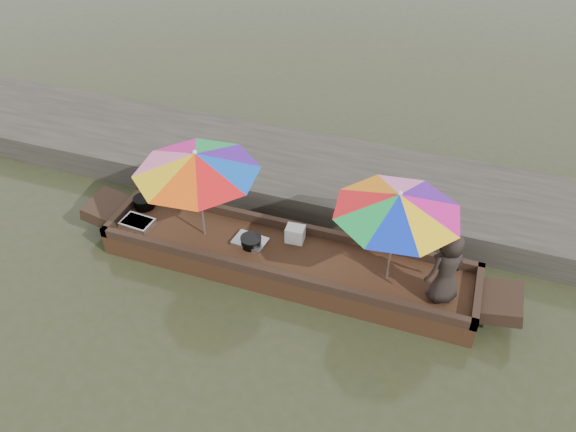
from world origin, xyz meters
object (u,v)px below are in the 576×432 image
(tray_crayfish, at_px, (137,223))
(umbrella_bow, at_px, (200,195))
(supply_bag, at_px, (295,234))
(umbrella_stern, at_px, (393,237))
(cooking_pot, at_px, (144,202))
(boat_hull, at_px, (286,261))
(vendor, at_px, (447,268))
(tray_scallop, at_px, (250,242))
(charcoal_grill, at_px, (251,242))

(tray_crayfish, distance_m, umbrella_bow, 1.34)
(supply_bag, distance_m, umbrella_stern, 1.67)
(cooking_pot, bearing_deg, supply_bag, 0.50)
(boat_hull, xyz_separation_m, vendor, (2.32, -0.14, 0.75))
(umbrella_bow, bearing_deg, vendor, -2.12)
(tray_scallop, distance_m, vendor, 2.97)
(tray_crayfish, height_order, umbrella_bow, umbrella_bow)
(tray_crayfish, bearing_deg, tray_scallop, 6.13)
(boat_hull, xyz_separation_m, tray_scallop, (-0.60, 0.03, 0.21))
(umbrella_stern, bearing_deg, supply_bag, 167.93)
(charcoal_grill, xyz_separation_m, supply_bag, (0.60, 0.34, 0.06))
(supply_bag, relative_size, umbrella_stern, 0.16)
(boat_hull, relative_size, umbrella_bow, 3.06)
(umbrella_stern, bearing_deg, vendor, -9.97)
(boat_hull, xyz_separation_m, charcoal_grill, (-0.56, -0.01, 0.25))
(umbrella_stern, bearing_deg, tray_crayfish, -177.62)
(vendor, distance_m, umbrella_stern, 0.81)
(boat_hull, bearing_deg, cooking_pot, 173.46)
(cooking_pot, height_order, tray_scallop, cooking_pot)
(cooking_pot, relative_size, tray_crayfish, 0.67)
(umbrella_bow, bearing_deg, cooking_pot, 166.56)
(vendor, bearing_deg, umbrella_bow, -44.99)
(tray_crayfish, bearing_deg, supply_bag, 11.05)
(umbrella_bow, bearing_deg, tray_crayfish, -171.44)
(boat_hull, height_order, cooking_pot, cooking_pot)
(cooking_pot, bearing_deg, charcoal_grill, -8.67)
(cooking_pot, bearing_deg, boat_hull, -6.54)
(tray_scallop, relative_size, supply_bag, 1.81)
(boat_hull, distance_m, vendor, 2.44)
(tray_crayfish, distance_m, tray_scallop, 1.88)
(tray_scallop, xyz_separation_m, supply_bag, (0.64, 0.29, 0.10))
(supply_bag, relative_size, vendor, 0.24)
(tray_crayfish, relative_size, charcoal_grill, 1.64)
(boat_hull, bearing_deg, supply_bag, 83.06)
(charcoal_grill, bearing_deg, umbrella_bow, 179.05)
(tray_crayfish, height_order, supply_bag, supply_bag)
(charcoal_grill, distance_m, supply_bag, 0.69)
(supply_bag, xyz_separation_m, vendor, (2.28, -0.46, 0.45))
(cooking_pot, relative_size, vendor, 0.30)
(boat_hull, distance_m, charcoal_grill, 0.61)
(supply_bag, bearing_deg, charcoal_grill, -150.77)
(tray_crayfish, distance_m, supply_bag, 2.55)
(boat_hull, relative_size, supply_bag, 20.40)
(umbrella_bow, distance_m, umbrella_stern, 2.90)
(vendor, bearing_deg, supply_bag, -54.23)
(charcoal_grill, bearing_deg, boat_hull, 1.34)
(charcoal_grill, bearing_deg, tray_scallop, 128.48)
(supply_bag, bearing_deg, tray_scallop, -155.60)
(vendor, bearing_deg, cooking_pot, -47.92)
(cooking_pot, bearing_deg, tray_scallop, -7.53)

